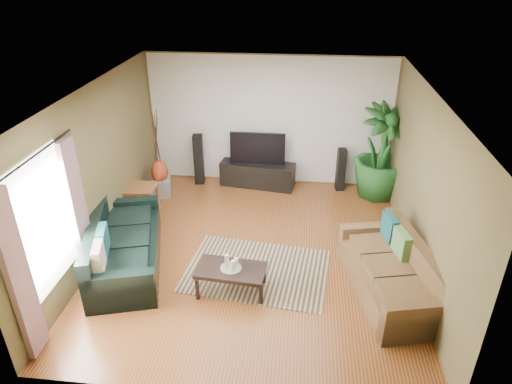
# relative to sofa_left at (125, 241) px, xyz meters

# --- Properties ---
(floor) EXTENTS (5.50, 5.50, 0.00)m
(floor) POSITION_rel_sofa_left_xyz_m (1.98, 0.48, -0.42)
(floor) COLOR brown
(floor) RESTS_ON ground
(ceiling) EXTENTS (5.50, 5.50, 0.00)m
(ceiling) POSITION_rel_sofa_left_xyz_m (1.98, 0.48, 2.28)
(ceiling) COLOR white
(ceiling) RESTS_ON ground
(wall_back) EXTENTS (5.00, 0.00, 5.00)m
(wall_back) POSITION_rel_sofa_left_xyz_m (1.98, 3.23, 0.93)
(wall_back) COLOR brown
(wall_back) RESTS_ON ground
(wall_front) EXTENTS (5.00, 0.00, 5.00)m
(wall_front) POSITION_rel_sofa_left_xyz_m (1.98, -2.27, 0.93)
(wall_front) COLOR brown
(wall_front) RESTS_ON ground
(wall_left) EXTENTS (0.00, 5.50, 5.50)m
(wall_left) POSITION_rel_sofa_left_xyz_m (-0.52, 0.48, 0.92)
(wall_left) COLOR brown
(wall_left) RESTS_ON ground
(wall_right) EXTENTS (0.00, 5.50, 5.50)m
(wall_right) POSITION_rel_sofa_left_xyz_m (4.48, 0.48, 0.92)
(wall_right) COLOR brown
(wall_right) RESTS_ON ground
(backwall_panel) EXTENTS (4.90, 0.00, 4.90)m
(backwall_panel) POSITION_rel_sofa_left_xyz_m (1.98, 3.22, 0.93)
(backwall_panel) COLOR white
(backwall_panel) RESTS_ON ground
(window_pane) EXTENTS (0.00, 1.80, 1.80)m
(window_pane) POSITION_rel_sofa_left_xyz_m (-0.50, -1.12, 0.97)
(window_pane) COLOR white
(window_pane) RESTS_ON ground
(curtain_near) EXTENTS (0.08, 0.35, 2.20)m
(curtain_near) POSITION_rel_sofa_left_xyz_m (-0.45, -1.87, 0.72)
(curtain_near) COLOR gray
(curtain_near) RESTS_ON ground
(curtain_far) EXTENTS (0.08, 0.35, 2.20)m
(curtain_far) POSITION_rel_sofa_left_xyz_m (-0.45, -0.37, 0.72)
(curtain_far) COLOR gray
(curtain_far) RESTS_ON ground
(curtain_rod) EXTENTS (0.03, 1.90, 0.03)m
(curtain_rod) POSITION_rel_sofa_left_xyz_m (-0.45, -1.12, 1.87)
(curtain_rod) COLOR black
(curtain_rod) RESTS_ON ground
(sofa_left) EXTENTS (1.56, 2.47, 0.85)m
(sofa_left) POSITION_rel_sofa_left_xyz_m (0.00, 0.00, 0.00)
(sofa_left) COLOR black
(sofa_left) RESTS_ON floor
(sofa_right) EXTENTS (1.34, 2.16, 0.85)m
(sofa_right) POSITION_rel_sofa_left_xyz_m (4.00, -0.28, 0.00)
(sofa_right) COLOR brown
(sofa_right) RESTS_ON floor
(area_rug) EXTENTS (2.34, 1.78, 0.01)m
(area_rug) POSITION_rel_sofa_left_xyz_m (2.06, 0.04, -0.42)
(area_rug) COLOR tan
(area_rug) RESTS_ON floor
(coffee_table) EXTENTS (1.03, 0.63, 0.40)m
(coffee_table) POSITION_rel_sofa_left_xyz_m (1.74, -0.47, -0.22)
(coffee_table) COLOR black
(coffee_table) RESTS_ON floor
(candle_tray) EXTENTS (0.31, 0.31, 0.01)m
(candle_tray) POSITION_rel_sofa_left_xyz_m (1.74, -0.47, -0.01)
(candle_tray) COLOR gray
(candle_tray) RESTS_ON coffee_table
(candle_tall) EXTENTS (0.06, 0.06, 0.20)m
(candle_tall) POSITION_rel_sofa_left_xyz_m (1.68, -0.44, 0.09)
(candle_tall) COLOR #F2E2CC
(candle_tall) RESTS_ON candle_tray
(candle_mid) EXTENTS (0.06, 0.06, 0.15)m
(candle_mid) POSITION_rel_sofa_left_xyz_m (1.78, -0.51, 0.07)
(candle_mid) COLOR silver
(candle_mid) RESTS_ON candle_tray
(candle_short) EXTENTS (0.06, 0.06, 0.13)m
(candle_short) POSITION_rel_sofa_left_xyz_m (1.81, -0.41, 0.06)
(candle_short) COLOR #EFEAC9
(candle_short) RESTS_ON candle_tray
(tv_stand) EXTENTS (1.60, 0.69, 0.52)m
(tv_stand) POSITION_rel_sofa_left_xyz_m (1.76, 2.98, -0.17)
(tv_stand) COLOR black
(tv_stand) RESTS_ON floor
(television) EXTENTS (1.13, 0.06, 0.67)m
(television) POSITION_rel_sofa_left_xyz_m (1.76, 2.98, 0.42)
(television) COLOR black
(television) RESTS_ON tv_stand
(speaker_left) EXTENTS (0.22, 0.24, 1.08)m
(speaker_left) POSITION_rel_sofa_left_xyz_m (0.51, 2.98, 0.12)
(speaker_left) COLOR black
(speaker_left) RESTS_ON floor
(speaker_right) EXTENTS (0.19, 0.21, 0.91)m
(speaker_right) POSITION_rel_sofa_left_xyz_m (3.49, 2.98, 0.03)
(speaker_right) COLOR black
(speaker_right) RESTS_ON floor
(potted_plant) EXTENTS (1.46, 1.46, 1.87)m
(potted_plant) POSITION_rel_sofa_left_xyz_m (4.23, 2.82, 0.51)
(potted_plant) COLOR #1B531F
(potted_plant) RESTS_ON floor
(plant_pot) EXTENTS (0.35, 0.35, 0.27)m
(plant_pot) POSITION_rel_sofa_left_xyz_m (4.23, 2.82, -0.29)
(plant_pot) COLOR black
(plant_pot) RESTS_ON floor
(pedestal) EXTENTS (0.44, 0.44, 0.37)m
(pedestal) POSITION_rel_sofa_left_xyz_m (-0.14, 2.32, -0.24)
(pedestal) COLOR #999996
(pedestal) RESTS_ON floor
(vase) EXTENTS (0.34, 0.34, 0.47)m
(vase) POSITION_rel_sofa_left_xyz_m (-0.14, 2.32, 0.11)
(vase) COLOR #97341B
(vase) RESTS_ON pedestal
(side_table) EXTENTS (0.56, 0.56, 0.56)m
(side_table) POSITION_rel_sofa_left_xyz_m (-0.27, 1.57, -0.14)
(side_table) COLOR brown
(side_table) RESTS_ON floor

